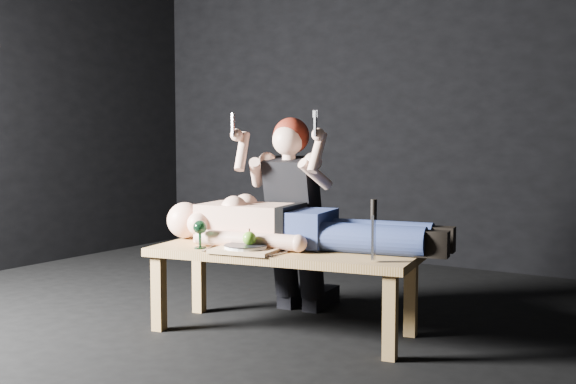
% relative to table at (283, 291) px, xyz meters
% --- Properties ---
extents(ground, '(5.00, 5.00, 0.00)m').
position_rel_table_xyz_m(ground, '(-0.31, -0.17, -0.23)').
color(ground, black).
rests_on(ground, ground).
extents(back_wall, '(5.00, 0.00, 5.00)m').
position_rel_table_xyz_m(back_wall, '(-0.31, 2.33, 1.27)').
color(back_wall, black).
rests_on(back_wall, ground).
extents(table, '(1.48, 0.75, 0.45)m').
position_rel_table_xyz_m(table, '(0.00, 0.00, 0.00)').
color(table, tan).
rests_on(table, ground).
extents(lying_man, '(1.49, 0.67, 0.27)m').
position_rel_table_xyz_m(lying_man, '(0.02, 0.13, 0.36)').
color(lying_man, '#E1AA8F').
rests_on(lying_man, table).
extents(kneeling_woman, '(0.69, 0.76, 1.19)m').
position_rel_table_xyz_m(kneeling_woman, '(-0.19, 0.45, 0.37)').
color(kneeling_woman, black).
rests_on(kneeling_woman, ground).
extents(serving_tray, '(0.36, 0.29, 0.02)m').
position_rel_table_xyz_m(serving_tray, '(-0.11, -0.18, 0.24)').
color(serving_tray, tan).
rests_on(serving_tray, table).
extents(plate, '(0.25, 0.25, 0.02)m').
position_rel_table_xyz_m(plate, '(-0.11, -0.18, 0.25)').
color(plate, white).
rests_on(plate, serving_tray).
extents(apple, '(0.07, 0.07, 0.07)m').
position_rel_table_xyz_m(apple, '(-0.10, -0.17, 0.30)').
color(apple, '#429419').
rests_on(apple, plate).
extents(goblet, '(0.08, 0.08, 0.15)m').
position_rel_table_xyz_m(goblet, '(-0.39, -0.21, 0.30)').
color(goblet, black).
rests_on(goblet, table).
extents(fork_flat, '(0.07, 0.14, 0.01)m').
position_rel_table_xyz_m(fork_flat, '(-0.33, -0.22, 0.23)').
color(fork_flat, '#B2B2B7').
rests_on(fork_flat, table).
extents(knife_flat, '(0.03, 0.15, 0.01)m').
position_rel_table_xyz_m(knife_flat, '(0.07, -0.15, 0.23)').
color(knife_flat, '#B2B2B7').
rests_on(knife_flat, table).
extents(spoon_flat, '(0.11, 0.12, 0.01)m').
position_rel_table_xyz_m(spoon_flat, '(0.02, -0.07, 0.23)').
color(spoon_flat, '#B2B2B7').
rests_on(spoon_flat, table).
extents(carving_knife, '(0.04, 0.05, 0.30)m').
position_rel_table_xyz_m(carving_knife, '(0.56, -0.08, 0.37)').
color(carving_knife, '#B2B2B7').
rests_on(carving_knife, table).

